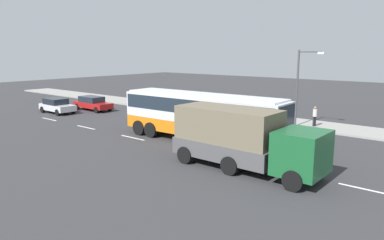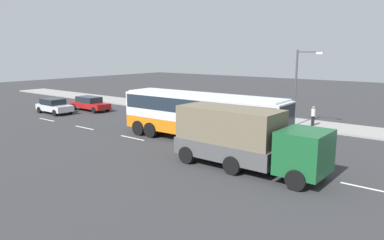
# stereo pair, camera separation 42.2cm
# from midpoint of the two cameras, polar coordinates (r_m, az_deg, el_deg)

# --- Properties ---
(ground_plane) EXTENTS (120.00, 120.00, 0.00)m
(ground_plane) POSITION_cam_midpoint_polar(r_m,az_deg,el_deg) (26.47, -0.46, -2.53)
(ground_plane) COLOR #333335
(sidewalk_curb) EXTENTS (80.00, 4.00, 0.15)m
(sidewalk_curb) POSITION_cam_midpoint_polar(r_m,az_deg,el_deg) (33.85, 9.19, 0.39)
(sidewalk_curb) COLOR gray
(sidewalk_curb) RESTS_ON ground_plane
(lane_centreline) EXTENTS (41.39, 0.16, 0.01)m
(lane_centreline) POSITION_cam_midpoint_polar(r_m,az_deg,el_deg) (21.02, 5.26, -6.10)
(lane_centreline) COLOR white
(lane_centreline) RESTS_ON ground_plane
(coach_bus) EXTENTS (12.20, 2.94, 3.29)m
(coach_bus) POSITION_cam_midpoint_polar(r_m,az_deg,el_deg) (24.36, 1.04, 1.23)
(coach_bus) COLOR orange
(coach_bus) RESTS_ON ground_plane
(cargo_truck) EXTENTS (8.13, 2.75, 3.17)m
(cargo_truck) POSITION_cam_midpoint_polar(r_m,az_deg,el_deg) (18.91, 7.70, -2.77)
(cargo_truck) COLOR #19592D
(cargo_truck) RESTS_ON ground_plane
(car_red_compact) EXTENTS (4.82, 1.90, 1.47)m
(car_red_compact) POSITION_cam_midpoint_polar(r_m,az_deg,el_deg) (39.31, -16.18, 2.57)
(car_red_compact) COLOR #B21919
(car_red_compact) RESTS_ON ground_plane
(car_silver_hatch) EXTENTS (4.24, 1.94, 1.48)m
(car_silver_hatch) POSITION_cam_midpoint_polar(r_m,az_deg,el_deg) (38.64, -21.33, 2.12)
(car_silver_hatch) COLOR silver
(car_silver_hatch) RESTS_ON ground_plane
(pedestrian_near_curb) EXTENTS (0.32, 0.32, 1.62)m
(pedestrian_near_curb) POSITION_cam_midpoint_polar(r_m,az_deg,el_deg) (30.70, 18.29, 0.83)
(pedestrian_near_curb) COLOR black
(pedestrian_near_curb) RESTS_ON sidewalk_curb
(street_lamp) EXTENTS (2.10, 0.24, 6.10)m
(street_lamp) POSITION_cam_midpoint_polar(r_m,az_deg,el_deg) (29.94, 16.22, 5.84)
(street_lamp) COLOR #47474C
(street_lamp) RESTS_ON sidewalk_curb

